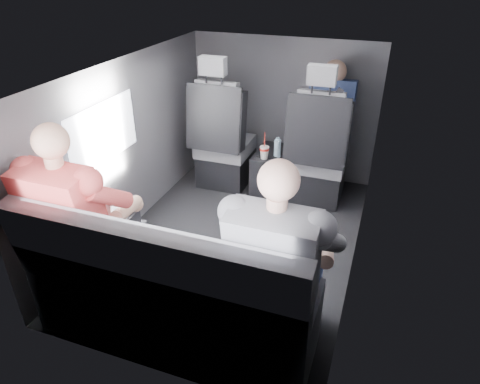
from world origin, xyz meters
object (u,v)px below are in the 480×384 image
(laptop_black, at_px, (281,239))
(soda_cup, at_px, (264,152))
(front_seat_right, at_px, (317,160))
(center_console, at_px, (269,171))
(rear_bench, at_px, (172,299))
(passenger_rear_right, at_px, (280,264))
(front_seat_left, at_px, (223,147))
(laptop_white, at_px, (95,210))
(water_bottle, at_px, (277,148))
(passenger_front_right, at_px, (331,114))
(passenger_rear_left, at_px, (83,220))

(laptop_black, bearing_deg, soda_cup, 110.00)
(soda_cup, bearing_deg, front_seat_right, 15.03)
(center_console, bearing_deg, rear_bench, -90.00)
(passenger_rear_right, bearing_deg, rear_bench, -170.76)
(rear_bench, bearing_deg, front_seat_left, 103.31)
(soda_cup, bearing_deg, front_seat_left, 164.66)
(front_seat_right, xyz_separation_m, laptop_white, (-1.06, -1.68, 0.24))
(laptop_white, xyz_separation_m, passenger_rear_right, (1.19, -0.13, 0.00))
(laptop_white, bearing_deg, laptop_black, 4.34)
(front_seat_left, relative_size, rear_bench, 0.79)
(center_console, relative_size, rear_bench, 0.30)
(front_seat_left, height_order, laptop_black, front_seat_left)
(center_console, distance_m, soda_cup, 0.31)
(laptop_white, bearing_deg, soda_cup, 68.76)
(rear_bench, height_order, water_bottle, rear_bench)
(front_seat_left, distance_m, laptop_white, 1.70)
(rear_bench, height_order, passenger_front_right, passenger_front_right)
(water_bottle, distance_m, passenger_rear_right, 1.83)
(front_seat_left, distance_m, rear_bench, 1.96)
(water_bottle, relative_size, laptop_white, 0.44)
(center_console, relative_size, laptop_black, 1.31)
(water_bottle, bearing_deg, center_console, 137.00)
(soda_cup, relative_size, passenger_rear_right, 0.20)
(front_seat_left, relative_size, front_seat_right, 1.00)
(laptop_white, xyz_separation_m, laptop_black, (1.14, 0.09, -0.00))
(front_seat_right, bearing_deg, soda_cup, -164.97)
(passenger_rear_left, height_order, passenger_front_right, passenger_rear_left)
(front_seat_right, height_order, passenger_rear_right, front_seat_right)
(front_seat_left, distance_m, passenger_front_right, 1.03)
(front_seat_right, distance_m, passenger_front_right, 0.44)
(front_seat_right, relative_size, laptop_black, 3.45)
(front_seat_right, relative_size, soda_cup, 5.12)
(rear_bench, relative_size, passenger_front_right, 2.03)
(front_seat_left, xyz_separation_m, laptop_white, (-0.16, -1.68, 0.24))
(laptop_white, bearing_deg, front_seat_left, 84.55)
(front_seat_left, height_order, front_seat_right, same)
(passenger_rear_left, bearing_deg, laptop_black, 10.74)
(front_seat_right, bearing_deg, water_bottle, -172.48)
(center_console, height_order, laptop_white, laptop_white)
(laptop_white, distance_m, passenger_rear_right, 1.20)
(laptop_black, distance_m, passenger_rear_right, 0.22)
(front_seat_left, bearing_deg, passenger_front_right, 15.38)
(rear_bench, bearing_deg, passenger_rear_right, 9.24)
(laptop_black, xyz_separation_m, passenger_front_right, (-0.04, 1.85, 0.11))
(rear_bench, xyz_separation_m, soda_cup, (-0.00, 1.78, 0.15))
(front_seat_left, xyz_separation_m, laptop_black, (0.98, -1.59, 0.23))
(center_console, relative_size, passenger_front_right, 0.61)
(water_bottle, bearing_deg, front_seat_right, 7.52)
(center_console, distance_m, passenger_rear_left, 1.99)
(front_seat_right, xyz_separation_m, soda_cup, (-0.45, -0.12, 0.06))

